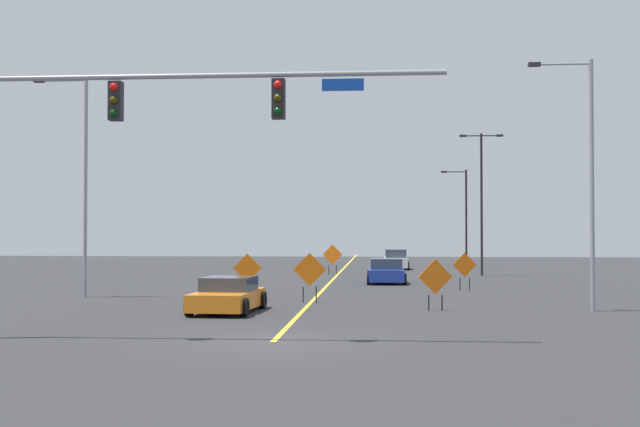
% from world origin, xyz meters
% --- Properties ---
extents(ground, '(142.01, 142.01, 0.00)m').
position_xyz_m(ground, '(0.00, 0.00, 0.00)').
color(ground, '#2D2D30').
extents(road_centre_stripe, '(0.16, 78.89, 0.01)m').
position_xyz_m(road_centre_stripe, '(0.00, 39.45, 0.00)').
color(road_centre_stripe, yellow).
rests_on(road_centre_stripe, ground).
extents(traffic_signal_assembly, '(13.25, 0.44, 7.35)m').
position_xyz_m(traffic_signal_assembly, '(-4.27, -0.01, 5.64)').
color(traffic_signal_assembly, gray).
rests_on(traffic_signal_assembly, ground).
extents(street_lamp_mid_left, '(2.85, 0.24, 9.39)m').
position_xyz_m(street_lamp_mid_left, '(9.54, 31.98, 5.41)').
color(street_lamp_mid_left, black).
rests_on(street_lamp_mid_left, ground).
extents(street_lamp_mid_right, '(2.46, 0.24, 9.74)m').
position_xyz_m(street_lamp_mid_right, '(-10.32, 13.29, 5.36)').
color(street_lamp_mid_right, gray).
rests_on(street_lamp_mid_right, ground).
extents(street_lamp_far_left, '(2.01, 0.24, 7.70)m').
position_xyz_m(street_lamp_far_left, '(9.38, 41.00, 4.27)').
color(street_lamp_far_left, black).
rests_on(street_lamp_far_left, ground).
extents(street_lamp_far_right, '(2.34, 0.24, 9.17)m').
position_xyz_m(street_lamp_far_right, '(10.34, 8.72, 5.05)').
color(street_lamp_far_right, gray).
rests_on(street_lamp_far_right, ground).
extents(construction_sign_median_far, '(1.21, 0.10, 1.97)m').
position_xyz_m(construction_sign_median_far, '(-2.73, 12.16, 1.25)').
color(construction_sign_median_far, orange).
rests_on(construction_sign_median_far, ground).
extents(construction_sign_right_lane, '(1.35, 0.13, 2.03)m').
position_xyz_m(construction_sign_right_lane, '(-0.04, 11.34, 1.27)').
color(construction_sign_right_lane, orange).
rests_on(construction_sign_right_lane, ground).
extents(construction_sign_left_shoulder, '(1.19, 0.21, 1.87)m').
position_xyz_m(construction_sign_left_shoulder, '(6.94, 18.30, 1.17)').
color(construction_sign_left_shoulder, orange).
rests_on(construction_sign_left_shoulder, ground).
extents(construction_sign_right_shoulder, '(1.34, 0.33, 2.03)m').
position_xyz_m(construction_sign_right_shoulder, '(-0.34, 32.40, 1.27)').
color(construction_sign_right_shoulder, orange).
rests_on(construction_sign_right_shoulder, ground).
extents(construction_sign_left_lane, '(1.27, 0.33, 1.89)m').
position_xyz_m(construction_sign_left_lane, '(4.82, 8.54, 1.16)').
color(construction_sign_left_lane, orange).
rests_on(construction_sign_left_lane, ground).
extents(car_white_mid, '(1.98, 4.30, 1.54)m').
position_xyz_m(car_white_mid, '(4.07, 40.59, 0.72)').
color(car_white_mid, white).
rests_on(car_white_mid, ground).
extents(car_orange_passing, '(2.36, 4.33, 1.26)m').
position_xyz_m(car_orange_passing, '(-2.64, 7.44, 0.59)').
color(car_orange_passing, orange).
rests_on(car_orange_passing, ground).
extents(car_blue_distant, '(2.16, 4.23, 1.39)m').
position_xyz_m(car_blue_distant, '(3.18, 23.80, 0.63)').
color(car_blue_distant, '#1E389E').
rests_on(car_blue_distant, ground).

